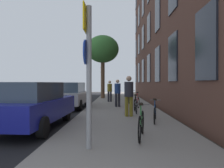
% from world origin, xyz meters
% --- Properties ---
extents(ground_plane, '(41.80, 41.80, 0.00)m').
position_xyz_m(ground_plane, '(-2.40, 15.00, 0.00)').
color(ground_plane, '#332D28').
extents(road_asphalt, '(7.00, 38.00, 0.01)m').
position_xyz_m(road_asphalt, '(-4.50, 15.00, 0.01)').
color(road_asphalt, black).
rests_on(road_asphalt, ground).
extents(sidewalk, '(4.20, 38.00, 0.12)m').
position_xyz_m(sidewalk, '(1.10, 15.00, 0.06)').
color(sidewalk, gray).
rests_on(sidewalk, ground).
extents(building_facade, '(0.56, 27.00, 13.93)m').
position_xyz_m(building_facade, '(3.69, 14.50, 6.99)').
color(building_facade, '#513328').
rests_on(building_facade, ground).
extents(sign_post, '(0.16, 0.60, 3.23)m').
position_xyz_m(sign_post, '(0.15, 4.07, 2.03)').
color(sign_post, gray).
rests_on(sign_post, sidewalk).
extents(traffic_light, '(0.43, 0.24, 3.37)m').
position_xyz_m(traffic_light, '(-0.63, 22.30, 2.43)').
color(traffic_light, black).
rests_on(traffic_light, sidewalk).
extents(tree_near, '(3.11, 3.11, 6.09)m').
position_xyz_m(tree_near, '(-0.50, 19.73, 4.83)').
color(tree_near, brown).
rests_on(tree_near, sidewalk).
extents(bicycle_0, '(0.49, 1.66, 0.97)m').
position_xyz_m(bicycle_0, '(1.47, 4.99, 0.50)').
color(bicycle_0, black).
rests_on(bicycle_0, sidewalk).
extents(bicycle_1, '(0.52, 1.65, 0.90)m').
position_xyz_m(bicycle_1, '(2.28, 7.39, 0.47)').
color(bicycle_1, black).
rests_on(bicycle_1, sidewalk).
extents(bicycle_2, '(0.42, 1.68, 0.93)m').
position_xyz_m(bicycle_2, '(1.75, 9.79, 0.48)').
color(bicycle_2, black).
rests_on(bicycle_2, sidewalk).
extents(bicycle_3, '(0.42, 1.73, 0.95)m').
position_xyz_m(bicycle_3, '(2.07, 12.19, 0.49)').
color(bicycle_3, black).
rests_on(bicycle_3, sidewalk).
extents(bicycle_4, '(0.43, 1.66, 0.98)m').
position_xyz_m(bicycle_4, '(1.79, 14.59, 0.50)').
color(bicycle_4, black).
rests_on(bicycle_4, sidewalk).
extents(bicycle_5, '(0.42, 1.59, 0.92)m').
position_xyz_m(bicycle_5, '(2.20, 16.99, 0.48)').
color(bicycle_5, black).
rests_on(bicycle_5, sidewalk).
extents(pedestrian_0, '(0.56, 0.56, 1.80)m').
position_xyz_m(pedestrian_0, '(1.36, 8.67, 1.15)').
color(pedestrian_0, olive).
rests_on(pedestrian_0, sidewalk).
extents(pedestrian_1, '(0.42, 0.42, 1.69)m').
position_xyz_m(pedestrian_1, '(0.88, 12.42, 1.09)').
color(pedestrian_1, '#26262D').
rests_on(pedestrian_1, sidewalk).
extents(pedestrian_2, '(0.48, 0.48, 1.66)m').
position_xyz_m(pedestrian_2, '(0.29, 15.90, 1.07)').
color(pedestrian_2, '#26262D').
rests_on(pedestrian_2, sidewalk).
extents(car_0, '(2.07, 4.55, 1.62)m').
position_xyz_m(car_0, '(-2.16, 6.66, 0.84)').
color(car_0, navy).
rests_on(car_0, road_asphalt).
extents(car_1, '(1.91, 4.40, 1.62)m').
position_xyz_m(car_1, '(-2.13, 12.60, 0.84)').
color(car_1, '#B7B7BC').
rests_on(car_1, road_asphalt).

